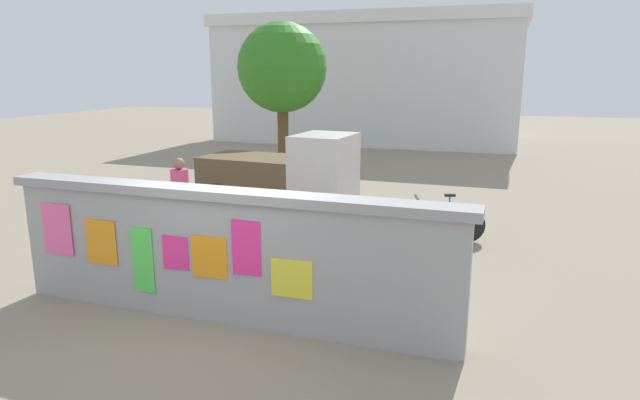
# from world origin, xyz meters

# --- Properties ---
(ground) EXTENTS (60.00, 60.00, 0.00)m
(ground) POSITION_xyz_m (0.00, 8.00, 0.00)
(ground) COLOR gray
(poster_wall) EXTENTS (6.38, 0.42, 1.77)m
(poster_wall) POSITION_xyz_m (-0.01, -0.00, 0.91)
(poster_wall) COLOR #9C9C9C
(poster_wall) RESTS_ON ground
(auto_rickshaw_truck) EXTENTS (3.70, 1.75, 1.85)m
(auto_rickshaw_truck) POSITION_xyz_m (-1.50, 5.70, 0.90)
(auto_rickshaw_truck) COLOR black
(auto_rickshaw_truck) RESTS_ON ground
(motorcycle) EXTENTS (1.90, 0.56, 0.87)m
(motorcycle) POSITION_xyz_m (-1.61, 1.58, 0.46)
(motorcycle) COLOR black
(motorcycle) RESTS_ON ground
(bicycle_near) EXTENTS (1.70, 0.44, 0.95)m
(bicycle_near) POSITION_xyz_m (0.92, 3.22, 0.36)
(bicycle_near) COLOR black
(bicycle_near) RESTS_ON ground
(bicycle_far) EXTENTS (1.65, 0.63, 0.95)m
(bicycle_far) POSITION_xyz_m (2.26, 4.38, 0.36)
(bicycle_far) COLOR black
(bicycle_far) RESTS_ON ground
(person_walking) EXTENTS (0.40, 0.40, 1.62)m
(person_walking) POSITION_xyz_m (-2.53, 2.91, 0.99)
(person_walking) COLOR purple
(person_walking) RESTS_ON ground
(tree_roadside) EXTENTS (2.83, 2.83, 4.75)m
(tree_roadside) POSITION_xyz_m (-3.54, 10.50, 3.31)
(tree_roadside) COLOR brown
(tree_roadside) RESTS_ON ground
(building_background) EXTENTS (13.86, 5.74, 5.69)m
(building_background) POSITION_xyz_m (-3.02, 19.68, 2.86)
(building_background) COLOR silver
(building_background) RESTS_ON ground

